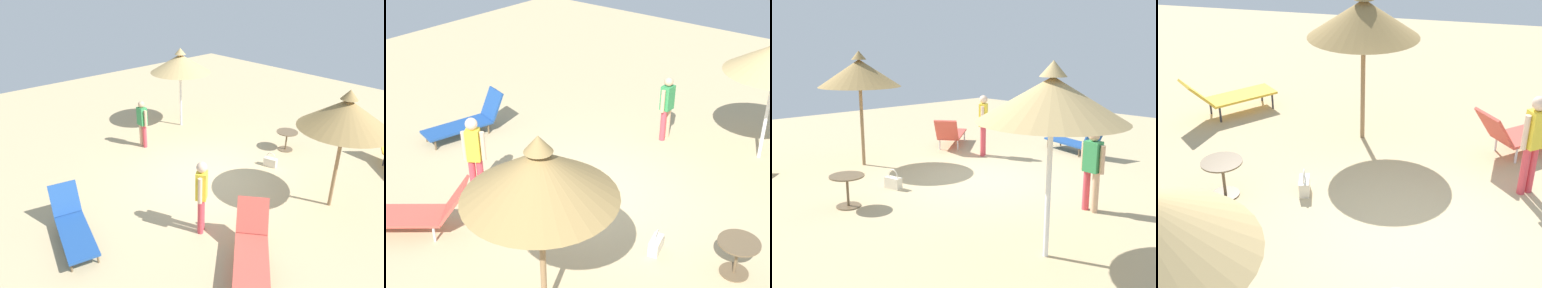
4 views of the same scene
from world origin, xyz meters
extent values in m
cube|color=tan|center=(0.00, 0.00, -0.05)|extent=(24.00, 24.00, 0.10)
cylinder|color=white|center=(-1.92, -3.44, 1.15)|extent=(0.08, 0.08, 2.29)
cylinder|color=olive|center=(-1.28, 2.89, 1.15)|extent=(0.08, 0.08, 2.31)
cone|color=#997A47|center=(-1.28, 2.89, 2.37)|extent=(2.05, 2.05, 0.68)
cone|color=#997A47|center=(-1.28, 2.89, 2.81)|extent=(0.37, 0.37, 0.22)
cube|color=#1E478C|center=(3.97, 0.15, 0.27)|extent=(0.97, 1.70, 0.05)
cylinder|color=brown|center=(3.88, 0.86, 0.12)|extent=(0.04, 0.04, 0.25)
cylinder|color=brown|center=(4.38, 0.74, 0.12)|extent=(0.04, 0.04, 0.25)
cylinder|color=brown|center=(3.56, -0.44, 0.12)|extent=(0.04, 0.04, 0.25)
cylinder|color=brown|center=(4.05, -0.56, 0.12)|extent=(0.04, 0.04, 0.25)
cube|color=#1E478C|center=(3.74, -0.78, 0.62)|extent=(0.67, 0.49, 0.66)
cube|color=#CC4C3F|center=(2.01, 3.13, 0.34)|extent=(1.73, 1.58, 0.05)
cylinder|color=silver|center=(1.28, 2.89, 0.16)|extent=(0.04, 0.04, 0.32)
cylinder|color=silver|center=(1.62, 2.47, 0.16)|extent=(0.04, 0.04, 0.32)
cube|color=#CC4C3F|center=(1.18, 2.46, 0.67)|extent=(0.77, 0.80, 0.63)
cylinder|color=#D83F4C|center=(0.16, -2.78, 0.38)|extent=(0.13, 0.13, 0.76)
cylinder|color=tan|center=(0.16, -2.97, 0.38)|extent=(0.13, 0.13, 0.76)
cube|color=#338C4C|center=(0.16, -2.88, 1.04)|extent=(0.23, 0.29, 0.57)
sphere|color=tan|center=(0.16, -2.88, 1.43)|extent=(0.21, 0.21, 0.21)
cylinder|color=tan|center=(0.17, -2.68, 1.02)|extent=(0.09, 0.09, 0.52)
cylinder|color=tan|center=(0.16, -3.07, 1.02)|extent=(0.09, 0.09, 0.52)
cylinder|color=#D83F4C|center=(1.66, 1.46, 0.42)|extent=(0.13, 0.13, 0.84)
cylinder|color=#D83F4C|center=(1.78, 1.54, 0.42)|extent=(0.13, 0.13, 0.84)
cube|color=yellow|center=(1.72, 1.50, 1.16)|extent=(0.33, 0.32, 0.63)
sphere|color=beige|center=(1.72, 1.50, 1.59)|extent=(0.23, 0.23, 0.23)
cylinder|color=beige|center=(1.58, 1.40, 1.13)|extent=(0.09, 0.09, 0.58)
cylinder|color=beige|center=(1.86, 1.60, 1.13)|extent=(0.09, 0.09, 0.58)
cube|color=beige|center=(-1.81, 0.71, 0.12)|extent=(0.25, 0.40, 0.25)
torus|color=beige|center=(-1.81, 0.71, 0.30)|extent=(0.09, 0.26, 0.26)
cylinder|color=brown|center=(-3.06, 0.37, 0.61)|extent=(0.66, 0.66, 0.02)
cylinder|color=brown|center=(-3.06, 0.37, 0.30)|extent=(0.05, 0.05, 0.59)
cylinder|color=brown|center=(-3.06, 0.37, 0.01)|extent=(0.46, 0.46, 0.02)
camera|label=1|loc=(6.16, 6.13, 5.16)|focal=34.00mm
camera|label=2|loc=(-5.10, 6.85, 5.81)|focal=48.88mm
camera|label=3|loc=(-6.76, -6.95, 2.98)|focal=40.70mm
camera|label=4|loc=(0.54, -6.45, 4.86)|focal=50.56mm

